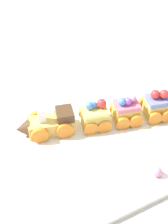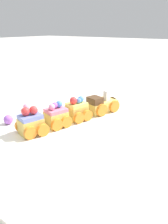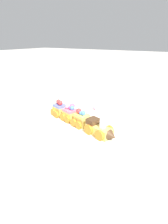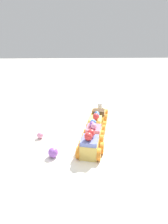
# 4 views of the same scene
# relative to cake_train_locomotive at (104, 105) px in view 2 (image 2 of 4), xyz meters

# --- Properties ---
(ground_plane) EXTENTS (10.00, 10.00, 0.00)m
(ground_plane) POSITION_rel_cake_train_locomotive_xyz_m (-0.10, 0.03, -0.03)
(ground_plane) COLOR beige
(display_board) EXTENTS (0.72, 0.46, 0.01)m
(display_board) POSITION_rel_cake_train_locomotive_xyz_m (-0.10, 0.03, -0.03)
(display_board) COLOR white
(display_board) RESTS_ON ground_plane
(cake_train_locomotive) EXTENTS (0.14, 0.09, 0.07)m
(cake_train_locomotive) POSITION_rel_cake_train_locomotive_xyz_m (0.00, 0.00, 0.00)
(cake_train_locomotive) COLOR #E0BC56
(cake_train_locomotive) RESTS_ON display_board
(cake_car_lemon) EXTENTS (0.08, 0.08, 0.07)m
(cake_car_lemon) POSITION_rel_cake_train_locomotive_xyz_m (-0.10, 0.03, 0.00)
(cake_car_lemon) COLOR #E0BC56
(cake_car_lemon) RESTS_ON display_board
(cake_car_strawberry) EXTENTS (0.08, 0.08, 0.07)m
(cake_car_strawberry) POSITION_rel_cake_train_locomotive_xyz_m (-0.17, 0.05, 0.00)
(cake_car_strawberry) COLOR #E0BC56
(cake_car_strawberry) RESTS_ON display_board
(cake_car_blueberry) EXTENTS (0.08, 0.08, 0.07)m
(cake_car_blueberry) POSITION_rel_cake_train_locomotive_xyz_m (-0.25, 0.07, 0.01)
(cake_car_blueberry) COLOR #E0BC56
(cake_car_blueberry) RESTS_ON display_board
(gumball_purple) EXTENTS (0.03, 0.03, 0.03)m
(gumball_purple) POSITION_rel_cake_train_locomotive_xyz_m (-0.25, 0.17, -0.01)
(gumball_purple) COLOR #9956C6
(gumball_purple) RESTS_ON display_board
(gumball_pink) EXTENTS (0.02, 0.02, 0.02)m
(gumball_pink) POSITION_rel_cake_train_locomotive_xyz_m (-0.14, 0.22, -0.01)
(gumball_pink) COLOR pink
(gumball_pink) RESTS_ON display_board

